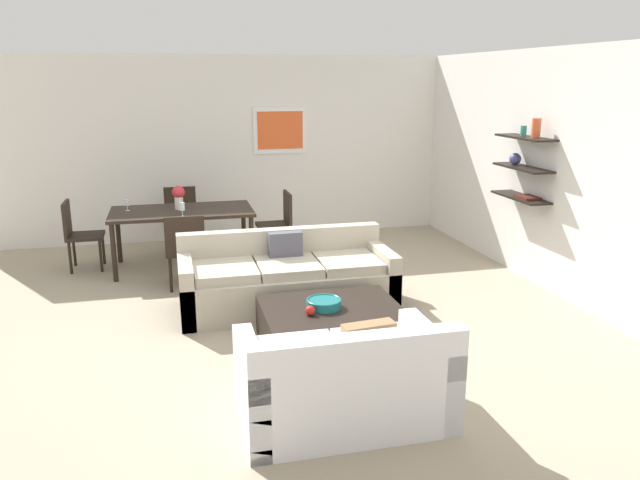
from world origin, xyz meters
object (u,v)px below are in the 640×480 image
at_px(apple_on_coffee_table, 310,311).
at_px(centerpiece_vase, 179,196).
at_px(coffee_table, 332,328).
at_px(wine_glass_left_far, 127,203).
at_px(wine_glass_head, 180,195).
at_px(sofa_beige, 287,281).
at_px(dining_chair_right_far, 280,220).
at_px(decorative_bowl, 324,303).
at_px(dining_chair_head, 181,215).
at_px(dining_chair_left_far, 78,231).
at_px(dining_table, 182,215).
at_px(loveseat_white, 344,381).
at_px(dining_chair_foot, 185,246).
at_px(wine_glass_foot, 182,207).

xyz_separation_m(apple_on_coffee_table, centerpiece_vase, (-1.01, 3.03, 0.50)).
height_order(coffee_table, wine_glass_left_far, wine_glass_left_far).
relative_size(wine_glass_left_far, wine_glass_head, 0.82).
bearing_deg(sofa_beige, dining_chair_right_far, 81.87).
bearing_deg(wine_glass_left_far, decorative_bowl, -58.53).
bearing_deg(dining_chair_right_far, dining_chair_head, 152.67).
height_order(sofa_beige, dining_chair_left_far, dining_chair_left_far).
bearing_deg(centerpiece_vase, coffee_table, -66.89).
height_order(coffee_table, decorative_bowl, decorative_bowl).
bearing_deg(wine_glass_head, dining_chair_right_far, -8.79).
bearing_deg(centerpiece_vase, dining_table, -63.64).
relative_size(loveseat_white, dining_chair_right_far, 1.65).
xyz_separation_m(dining_chair_left_far, centerpiece_vase, (1.26, -0.16, 0.42)).
relative_size(coffee_table, apple_on_coffee_table, 14.54).
distance_m(loveseat_white, wine_glass_left_far, 4.50).
bearing_deg(dining_table, sofa_beige, -59.82).
relative_size(dining_table, wine_glass_left_far, 12.18).
bearing_deg(dining_chair_left_far, apple_on_coffee_table, -54.47).
xyz_separation_m(wine_glass_head, centerpiece_vase, (-0.03, -0.36, 0.05)).
relative_size(sofa_beige, centerpiece_vase, 7.39).
relative_size(dining_chair_head, wine_glass_left_far, 6.08).
xyz_separation_m(coffee_table, dining_table, (-1.21, 2.85, 0.49)).
bearing_deg(decorative_bowl, loveseat_white, -97.43).
bearing_deg(coffee_table, wine_glass_head, 110.39).
height_order(apple_on_coffee_table, dining_chair_head, dining_chair_head).
bearing_deg(dining_chair_left_far, loveseat_white, -61.87).
bearing_deg(centerpiece_vase, dining_chair_right_far, 6.74).
bearing_deg(sofa_beige, dining_chair_left_far, 139.71).
bearing_deg(apple_on_coffee_table, coffee_table, 27.27).
bearing_deg(loveseat_white, dining_chair_left_far, 118.13).
distance_m(wine_glass_left_far, wine_glass_head, 0.72).
height_order(sofa_beige, dining_chair_foot, dining_chair_foot).
bearing_deg(dining_chair_head, loveseat_white, -78.69).
distance_m(dining_chair_head, wine_glass_foot, 1.34).
height_order(coffee_table, wine_glass_foot, wine_glass_foot).
bearing_deg(apple_on_coffee_table, sofa_beige, 88.69).
bearing_deg(wine_glass_left_far, dining_table, -10.01).
xyz_separation_m(dining_chair_foot, wine_glass_left_far, (-0.66, 1.00, 0.35)).
bearing_deg(wine_glass_foot, wine_glass_head, 90.00).
bearing_deg(centerpiece_vase, dining_chair_head, 88.05).
height_order(apple_on_coffee_table, dining_chair_right_far, dining_chair_right_far).
distance_m(dining_chair_foot, centerpiece_vase, 1.03).
bearing_deg(loveseat_white, coffee_table, 79.08).
distance_m(dining_chair_foot, wine_glass_left_far, 1.24).
bearing_deg(dining_table, decorative_bowl, -68.03).
xyz_separation_m(decorative_bowl, centerpiece_vase, (-1.17, 2.88, 0.50)).
height_order(dining_chair_foot, wine_glass_foot, wine_glass_foot).
xyz_separation_m(dining_chair_right_far, dining_chair_left_far, (-2.58, 0.00, 0.00)).
bearing_deg(wine_glass_left_far, dining_chair_right_far, 2.80).
relative_size(wine_glass_left_far, centerpiece_vase, 0.48).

